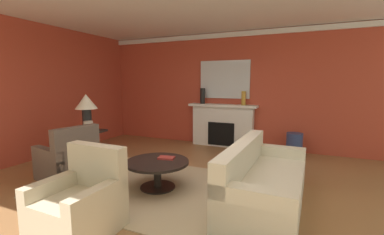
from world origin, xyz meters
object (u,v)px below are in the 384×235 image
vase_on_side_table (88,127)px  coffee_table (157,168)px  mantel_mirror (225,80)px  side_table (89,145)px  armchair_near_window (68,161)px  vase_mantel_right (244,98)px  armchair_facing_fireplace (80,206)px  table_lamp (86,105)px  vase_mantel_left (203,96)px  vase_tall_corner (294,145)px  fireplace (222,126)px  sofa (263,184)px

vase_on_side_table → coffee_table: bearing=-12.0°
mantel_mirror → side_table: 3.66m
armchair_near_window → vase_mantel_right: vase_mantel_right is taller
armchair_facing_fireplace → vase_on_side_table: (-1.66, 1.78, 0.50)m
mantel_mirror → vase_mantel_right: bearing=-17.2°
table_lamp → side_table: bearing=180.0°
coffee_table → vase_mantel_left: (-0.42, 3.01, 0.99)m
mantel_mirror → armchair_facing_fireplace: size_ratio=1.40×
coffee_table → side_table: 2.04m
vase_mantel_left → vase_tall_corner: (2.34, -0.25, -1.05)m
fireplace → table_lamp: (-2.10, -2.55, 0.69)m
sofa → armchair_near_window: bearing=-173.7°
side_table → vase_mantel_right: vase_mantel_right is taller
armchair_near_window → armchair_facing_fireplace: size_ratio=1.00×
coffee_table → side_table: bearing=165.6°
vase_mantel_right → vase_mantel_left: bearing=180.0°
vase_tall_corner → sofa: bearing=-96.3°
armchair_near_window → vase_on_side_table: armchair_near_window is taller
fireplace → sofa: size_ratio=0.85×
sofa → side_table: size_ratio=3.03×
fireplace → armchair_near_window: 3.77m
vase_on_side_table → vase_mantel_right: size_ratio=0.64×
vase_mantel_left → vase_mantel_right: 1.10m
table_lamp → vase_mantel_left: (1.55, 2.50, 0.10)m
armchair_near_window → coffee_table: size_ratio=0.95×
side_table → table_lamp: (0.00, 0.00, 0.82)m
sofa → table_lamp: (-3.60, 0.40, 0.93)m
mantel_mirror → vase_mantel_left: (-0.55, -0.17, -0.43)m
fireplace → armchair_near_window: fireplace is taller
vase_tall_corner → vase_mantel_left: bearing=173.9°
vase_mantel_right → coffee_table: bearing=-102.7°
fireplace → vase_on_side_table: size_ratio=8.09×
armchair_near_window → vase_mantel_left: (1.25, 3.26, 1.02)m
mantel_mirror → table_lamp: 3.44m
mantel_mirror → coffee_table: size_ratio=1.33×
armchair_facing_fireplace → vase_tall_corner: bearing=63.3°
vase_mantel_right → fireplace: bearing=174.9°
fireplace → side_table: (-2.10, -2.55, -0.13)m
side_table → vase_on_side_table: vase_on_side_table is taller
table_lamp → armchair_facing_fireplace: bearing=-46.4°
mantel_mirror → vase_mantel_right: mantel_mirror is taller
vase_mantel_right → vase_tall_corner: (1.24, -0.25, -1.02)m
armchair_near_window → side_table: size_ratio=1.36×
fireplace → vase_mantel_left: (-0.55, -0.05, 0.79)m
vase_on_side_table → armchair_facing_fireplace: bearing=-47.0°
mantel_mirror → armchair_facing_fireplace: 4.80m
fireplace → side_table: 3.30m
vase_mantel_right → vase_tall_corner: size_ratio=0.63×
coffee_table → table_lamp: size_ratio=1.33×
fireplace → vase_mantel_left: vase_mantel_left is taller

